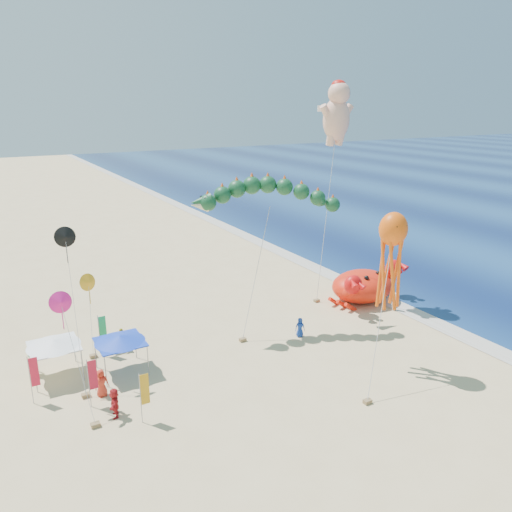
{
  "coord_description": "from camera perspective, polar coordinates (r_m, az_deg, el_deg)",
  "views": [
    {
      "loc": [
        -20.05,
        -29.33,
        17.63
      ],
      "look_at": [
        -2.0,
        2.0,
        6.5
      ],
      "focal_mm": 35.0,
      "sensor_mm": 36.0,
      "label": 1
    }
  ],
  "objects": [
    {
      "name": "crab_inflatable",
      "position": [
        47.07,
        12.16,
        -3.26
      ],
      "size": [
        8.06,
        6.15,
        3.53
      ],
      "color": "red",
      "rests_on": "ground"
    },
    {
      "name": "feather_flags",
      "position": [
        33.29,
        -18.16,
        -11.8
      ],
      "size": [
        5.74,
        9.27,
        3.2
      ],
      "color": "gray",
      "rests_on": "ground"
    },
    {
      "name": "octopus_kite",
      "position": [
        33.94,
        15.21,
        0.29
      ],
      "size": [
        5.43,
        4.19,
        10.92
      ],
      "color": "#F7590D",
      "rests_on": "ground"
    },
    {
      "name": "beachgoers",
      "position": [
        35.13,
        -12.34,
        -11.83
      ],
      "size": [
        29.88,
        9.4,
        1.82
      ],
      "color": "red",
      "rests_on": "ground"
    },
    {
      "name": "canopy_white",
      "position": [
        35.98,
        -22.14,
        -9.22
      ],
      "size": [
        3.44,
        3.44,
        2.71
      ],
      "color": "gray",
      "rests_on": "ground"
    },
    {
      "name": "small_kites",
      "position": [
        34.14,
        -19.92,
        -3.2
      ],
      "size": [
        4.33,
        10.5,
        10.33
      ],
      "color": "black",
      "rests_on": "ground"
    },
    {
      "name": "ground",
      "position": [
        39.66,
        4.0,
        -9.33
      ],
      "size": [
        320.0,
        320.0,
        0.0
      ],
      "primitive_type": "plane",
      "color": "#D1B784",
      "rests_on": "ground"
    },
    {
      "name": "canopy_blue",
      "position": [
        35.14,
        -15.3,
        -9.15
      ],
      "size": [
        3.36,
        3.36,
        2.71
      ],
      "color": "gray",
      "rests_on": "ground"
    },
    {
      "name": "foam_strip",
      "position": [
        46.88,
        16.35,
        -5.7
      ],
      "size": [
        320.0,
        320.0,
        0.0
      ],
      "primitive_type": "plane",
      "color": "silver",
      "rests_on": "ground"
    },
    {
      "name": "cherub_kite",
      "position": [
        45.08,
        9.25,
        16.0
      ],
      "size": [
        3.51,
        2.2,
        19.5
      ],
      "color": "#F8B197",
      "rests_on": "ground"
    },
    {
      "name": "dragon_kite",
      "position": [
        38.57,
        1.39,
        6.47
      ],
      "size": [
        11.93,
        4.78,
        11.81
      ],
      "color": "#103D21",
      "rests_on": "ground"
    }
  ]
}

